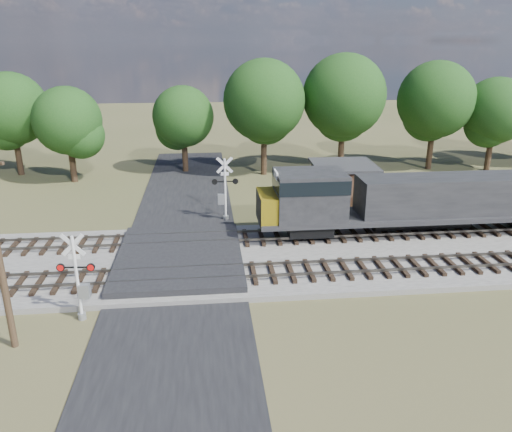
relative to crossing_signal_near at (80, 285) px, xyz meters
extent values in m
plane|color=#454B28|center=(4.12, 5.18, -1.75)|extent=(160.00, 160.00, 0.00)
cube|color=gray|center=(14.12, 5.68, -1.60)|extent=(140.00, 10.00, 0.30)
cube|color=black|center=(4.12, 5.18, -1.71)|extent=(7.00, 60.00, 0.08)
cube|color=#262628|center=(4.12, 5.68, -1.44)|extent=(7.00, 9.00, 0.62)
cube|color=black|center=(6.12, 3.18, -1.36)|extent=(44.00, 2.60, 0.18)
cube|color=#534F47|center=(14.12, 2.46, -1.20)|extent=(140.00, 0.08, 0.15)
cube|color=#534F47|center=(14.12, 3.90, -1.20)|extent=(140.00, 0.08, 0.15)
cube|color=black|center=(6.12, 8.18, -1.36)|extent=(44.00, 2.60, 0.18)
cube|color=#534F47|center=(14.12, 7.46, -1.20)|extent=(140.00, 0.08, 0.15)
cube|color=#534F47|center=(14.12, 8.90, -1.20)|extent=(140.00, 0.08, 0.15)
cylinder|color=silver|center=(-0.09, 0.01, 0.29)|extent=(0.14, 0.14, 4.09)
cylinder|color=gray|center=(-0.09, 0.01, -1.60)|extent=(0.37, 0.37, 0.31)
cube|color=silver|center=(-0.09, 0.01, 1.93)|extent=(1.07, 0.13, 1.07)
cube|color=silver|center=(-0.09, 0.01, 1.93)|extent=(1.07, 0.13, 1.07)
cube|color=silver|center=(-0.09, 0.01, 1.36)|extent=(0.51, 0.07, 0.22)
cube|color=black|center=(-0.09, 0.01, 0.85)|extent=(1.63, 0.20, 0.06)
cylinder|color=red|center=(-0.75, 0.06, 0.85)|extent=(0.38, 0.13, 0.37)
cylinder|color=red|center=(0.58, -0.05, 0.85)|extent=(0.38, 0.13, 0.37)
cube|color=gray|center=(0.17, -0.01, -0.32)|extent=(0.48, 0.34, 0.66)
cylinder|color=silver|center=(7.07, 12.72, 0.47)|extent=(0.16, 0.16, 4.44)
cylinder|color=gray|center=(7.07, 12.72, -1.59)|extent=(0.40, 0.40, 0.33)
cube|color=silver|center=(7.07, 12.72, 2.24)|extent=(1.16, 0.06, 1.16)
cube|color=silver|center=(7.07, 12.72, 2.24)|extent=(1.16, 0.06, 1.16)
cube|color=silver|center=(7.07, 12.72, 1.63)|extent=(0.56, 0.04, 0.24)
cube|color=black|center=(7.07, 12.72, 1.08)|extent=(1.78, 0.09, 0.07)
cylinder|color=red|center=(7.79, 12.71, 1.08)|extent=(0.40, 0.12, 0.40)
cylinder|color=red|center=(6.35, 12.72, 1.08)|extent=(0.40, 0.12, 0.40)
cube|color=gray|center=(6.79, 12.72, -0.20)|extent=(0.50, 0.34, 0.72)
cube|color=#44271D|center=(16.23, 15.45, -0.25)|extent=(4.43, 4.43, 3.00)
cube|color=#2F2E31|center=(16.23, 15.45, 1.35)|extent=(4.88, 4.88, 0.21)
cylinder|color=black|center=(-11.71, 27.48, 0.62)|extent=(0.56, 0.56, 4.74)
sphere|color=#183E13|center=(-11.71, 27.48, 4.41)|extent=(6.64, 6.64, 6.64)
cylinder|color=black|center=(-6.06, 24.38, 0.36)|extent=(0.56, 0.56, 4.22)
sphere|color=#183E13|center=(-6.06, 24.38, 3.73)|extent=(5.90, 5.90, 5.90)
cylinder|color=black|center=(3.83, 26.99, 0.30)|extent=(0.56, 0.56, 4.10)
sphere|color=#183E13|center=(3.83, 26.99, 3.57)|extent=(5.73, 5.73, 5.73)
cylinder|color=black|center=(11.27, 25.22, 0.91)|extent=(0.56, 0.56, 5.32)
sphere|color=#183E13|center=(11.27, 25.22, 5.17)|extent=(7.45, 7.45, 7.45)
cylinder|color=black|center=(18.82, 25.66, 1.02)|extent=(0.56, 0.56, 5.54)
sphere|color=#183E13|center=(18.82, 25.66, 5.45)|extent=(7.75, 7.75, 7.75)
cylinder|color=black|center=(27.79, 25.68, 0.84)|extent=(0.56, 0.56, 5.19)
sphere|color=#183E13|center=(27.79, 25.68, 5.00)|extent=(7.27, 7.27, 7.27)
cylinder|color=black|center=(33.25, 24.51, 0.48)|extent=(0.56, 0.56, 4.46)
sphere|color=#183E13|center=(33.25, 24.51, 4.04)|extent=(6.24, 6.24, 6.24)
camera|label=1|loc=(5.76, -20.66, 10.28)|focal=35.00mm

